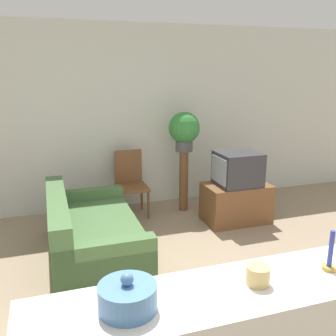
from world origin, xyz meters
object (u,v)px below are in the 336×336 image
decorative_bowl (128,297)px  potted_plant (184,129)px  wooden_chair (130,181)px  couch (91,236)px  television (237,169)px

decorative_bowl → potted_plant: bearing=65.9°
wooden_chair → potted_plant: 1.07m
couch → decorative_bowl: size_ratio=6.91×
couch → potted_plant: potted_plant is taller
television → decorative_bowl: bearing=-125.8°
potted_plant → television: bearing=-50.1°
wooden_chair → potted_plant: bearing=-7.3°
television → potted_plant: (-0.53, 0.63, 0.46)m
wooden_chair → couch: bearing=-121.3°
television → wooden_chair: 1.52m
couch → potted_plant: 2.08m
couch → decorative_bowl: 2.65m
television → couch: bearing=-167.5°
television → decorative_bowl: decorative_bowl is taller
couch → decorative_bowl: (-0.11, -2.51, 0.84)m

